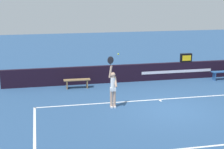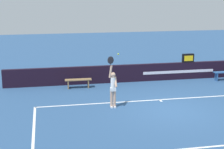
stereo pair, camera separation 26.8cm
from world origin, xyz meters
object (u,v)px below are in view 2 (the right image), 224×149
at_px(speed_display, 188,58).
at_px(tennis_player, 113,87).
at_px(courtside_bench_near, 224,74).
at_px(tennis_ball, 118,54).
at_px(courtside_bench_far, 78,81).

xyz_separation_m(speed_display, tennis_player, (-5.44, -4.36, -0.29)).
relative_size(tennis_player, courtside_bench_near, 1.76).
bearing_deg(tennis_ball, courtside_bench_far, 109.66).
height_order(tennis_ball, courtside_bench_near, tennis_ball).
height_order(courtside_bench_near, courtside_bench_far, courtside_bench_near).
height_order(speed_display, courtside_bench_far, speed_display).
relative_size(speed_display, tennis_ball, 9.72).
bearing_deg(courtside_bench_far, courtside_bench_near, 0.25).
distance_m(speed_display, courtside_bench_near, 2.33).
xyz_separation_m(speed_display, tennis_ball, (-5.27, -4.69, 1.24)).
xyz_separation_m(tennis_ball, courtside_bench_far, (-1.39, 3.88, -2.14)).
bearing_deg(tennis_player, courtside_bench_far, 108.92).
distance_m(speed_display, courtside_bench_far, 6.76).
bearing_deg(courtside_bench_near, tennis_player, -154.27).
bearing_deg(tennis_player, courtside_bench_near, 25.73).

